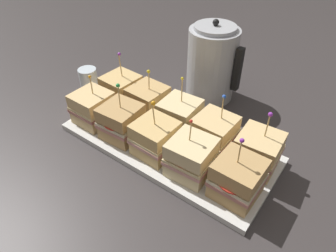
% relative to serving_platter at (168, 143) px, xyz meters
% --- Properties ---
extents(ground_plane, '(6.00, 6.00, 0.00)m').
position_rel_serving_platter_xyz_m(ground_plane, '(0.00, 0.00, -0.01)').
color(ground_plane, '#383333').
extents(serving_platter, '(0.61, 0.27, 0.02)m').
position_rel_serving_platter_xyz_m(serving_platter, '(0.00, 0.00, 0.00)').
color(serving_platter, silver).
rests_on(serving_platter, ground_plane).
extents(sandwich_front_far_left, '(0.11, 0.11, 0.16)m').
position_rel_serving_platter_xyz_m(sandwich_front_far_left, '(-0.24, -0.06, 0.06)').
color(sandwich_front_far_left, '#DBB77A').
rests_on(sandwich_front_far_left, serving_platter).
extents(sandwich_front_left, '(0.11, 0.11, 0.17)m').
position_rel_serving_platter_xyz_m(sandwich_front_left, '(-0.12, -0.06, 0.06)').
color(sandwich_front_left, tan).
rests_on(sandwich_front_left, serving_platter).
extents(sandwich_front_center, '(0.11, 0.11, 0.17)m').
position_rel_serving_platter_xyz_m(sandwich_front_center, '(0.00, -0.06, 0.06)').
color(sandwich_front_center, tan).
rests_on(sandwich_front_center, serving_platter).
extents(sandwich_front_right, '(0.11, 0.11, 0.16)m').
position_rel_serving_platter_xyz_m(sandwich_front_right, '(0.12, -0.06, 0.06)').
color(sandwich_front_right, beige).
rests_on(sandwich_front_right, serving_platter).
extents(sandwich_front_far_right, '(0.11, 0.11, 0.17)m').
position_rel_serving_platter_xyz_m(sandwich_front_far_right, '(0.24, -0.06, 0.06)').
color(sandwich_front_far_right, tan).
rests_on(sandwich_front_far_right, serving_platter).
extents(sandwich_back_far_left, '(0.11, 0.11, 0.18)m').
position_rel_serving_platter_xyz_m(sandwich_back_far_left, '(-0.23, 0.06, 0.06)').
color(sandwich_back_far_left, tan).
rests_on(sandwich_back_far_left, serving_platter).
extents(sandwich_back_left, '(0.11, 0.11, 0.16)m').
position_rel_serving_platter_xyz_m(sandwich_back_left, '(-0.12, 0.06, 0.06)').
color(sandwich_back_left, tan).
rests_on(sandwich_back_left, serving_platter).
extents(sandwich_back_center, '(0.11, 0.11, 0.18)m').
position_rel_serving_platter_xyz_m(sandwich_back_center, '(0.00, 0.06, 0.06)').
color(sandwich_back_center, beige).
rests_on(sandwich_back_center, serving_platter).
extents(sandwich_back_right, '(0.11, 0.11, 0.17)m').
position_rel_serving_platter_xyz_m(sandwich_back_right, '(0.11, 0.05, 0.06)').
color(sandwich_back_right, '#DBB77A').
rests_on(sandwich_back_right, serving_platter).
extents(sandwich_back_far_right, '(0.11, 0.11, 0.17)m').
position_rel_serving_platter_xyz_m(sandwich_back_far_right, '(0.24, 0.06, 0.06)').
color(sandwich_back_far_right, '#DBB77A').
rests_on(sandwich_back_far_right, serving_platter).
extents(kettle_steel, '(0.18, 0.16, 0.27)m').
position_rel_serving_platter_xyz_m(kettle_steel, '(-0.04, 0.30, 0.12)').
color(kettle_steel, '#B7BABF').
rests_on(kettle_steel, ground_plane).
extents(drinking_glass, '(0.06, 0.06, 0.11)m').
position_rel_serving_platter_xyz_m(drinking_glass, '(-0.36, 0.04, 0.05)').
color(drinking_glass, silver).
rests_on(drinking_glass, ground_plane).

